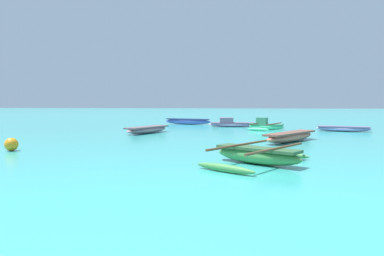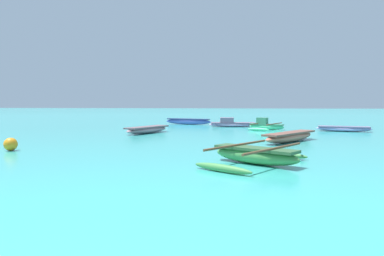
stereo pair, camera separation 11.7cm
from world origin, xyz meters
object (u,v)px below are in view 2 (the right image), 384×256
Objects in this scene: moored_boat_4 at (232,124)px; moored_boat_0 at (290,136)px; moored_boat_1 at (255,155)px; mooring_buoy_1 at (11,144)px; moored_boat_2 at (188,121)px; moored_boat_6 at (266,126)px; moored_boat_3 at (344,128)px; moored_boat_5 at (147,129)px.

moored_boat_0 is at bearing -78.00° from moored_boat_4.
moored_boat_1 is 7.87× the size of mooring_buoy_1.
moored_boat_2 reaches higher than moored_boat_0.
moored_boat_4 is (-2.86, 9.53, -0.00)m from moored_boat_0.
moored_boat_4 is at bearing 61.68° from mooring_buoy_1.
moored_boat_6 is at bearing -49.79° from moored_boat_4.
moored_boat_6 reaches higher than moored_boat_2.
moored_boat_6 is at bearing -23.63° from moored_boat_2.
moored_boat_2 is 1.12× the size of moored_boat_4.
moored_boat_0 is 11.31m from mooring_buoy_1.
moored_boat_5 is (-11.54, -2.92, 0.04)m from moored_boat_3.
moored_boat_2 is 1.14× the size of moored_boat_5.
moored_boat_4 is (-1.10, 15.47, -0.01)m from moored_boat_1.
mooring_buoy_1 is (-3.95, -16.25, -0.03)m from moored_boat_2.
moored_boat_4 is 15.88m from mooring_buoy_1.
moored_boat_6 is (6.95, 3.86, 0.04)m from moored_boat_5.
moored_boat_5 is at bearing -131.70° from moored_boat_4.
moored_boat_1 is 1.14× the size of moored_boat_3.
mooring_buoy_1 is (-8.63, 1.48, -0.01)m from moored_boat_1.
moored_boat_5 is (-5.75, 9.30, -0.03)m from moored_boat_1.
moored_boat_6 is (-4.59, 0.94, 0.07)m from moored_boat_3.
moored_boat_2 is at bearing 16.09° from moored_boat_5.
moored_boat_0 is 0.95× the size of moored_boat_2.
moored_boat_6 is (-0.56, 7.22, 0.01)m from moored_boat_0.
moored_boat_0 reaches higher than moored_boat_3.
moored_boat_0 is 1.00× the size of moored_boat_1.
moored_boat_6 is at bearing -37.69° from moored_boat_5.
moored_boat_3 is at bearing 98.02° from moored_boat_1.
moored_boat_3 is 4.69m from moored_boat_6.
moored_boat_3 is 6.90× the size of mooring_buoy_1.
mooring_buoy_1 is (-9.83, -11.68, -0.02)m from moored_boat_6.
moored_boat_1 is at bearing -9.74° from mooring_buoy_1.
moored_boat_6 is at bearing 49.90° from mooring_buoy_1.
moored_boat_3 is at bearing 1.78° from moored_boat_0.
moored_boat_0 is at bearing -109.70° from moored_boat_3.
moored_boat_3 is 0.93× the size of moored_boat_4.
moored_boat_4 reaches higher than moored_boat_3.
moored_boat_0 is 13.44m from moored_boat_2.
moored_boat_0 is 1.14× the size of moored_boat_3.
moored_boat_4 is at bearing -13.76° from moored_boat_5.
moored_boat_2 is 11.84m from moored_boat_3.
moored_boat_6 is 15.27m from mooring_buoy_1.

